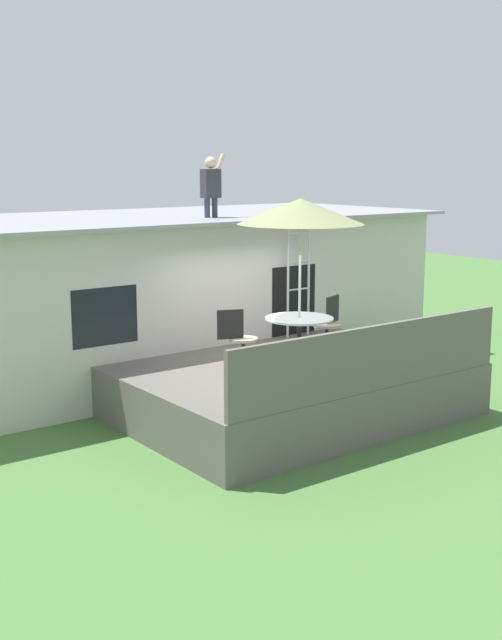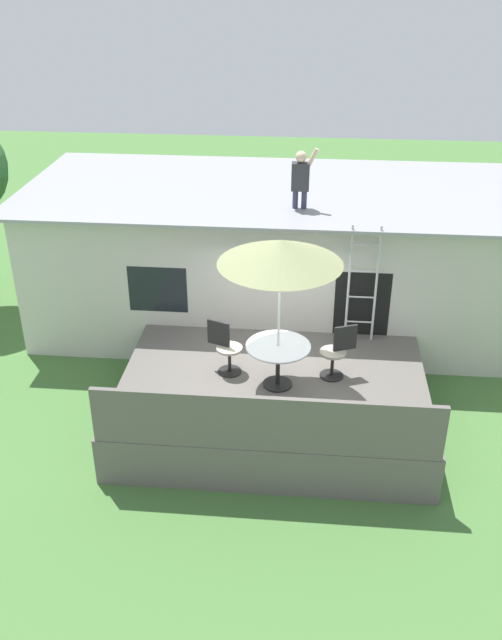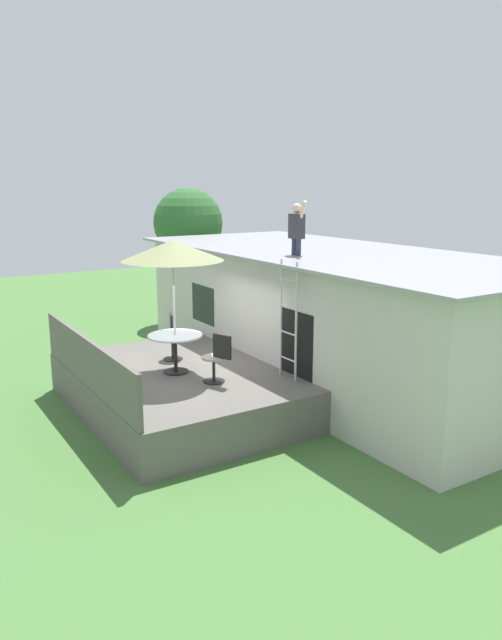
% 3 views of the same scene
% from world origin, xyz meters
% --- Properties ---
extents(ground_plane, '(40.00, 40.00, 0.00)m').
position_xyz_m(ground_plane, '(0.00, 0.00, 0.00)').
color(ground_plane, '#477538').
extents(house, '(10.50, 4.50, 2.91)m').
position_xyz_m(house, '(0.00, 3.60, 1.46)').
color(house, beige).
rests_on(house, ground).
extents(deck, '(5.06, 3.91, 0.80)m').
position_xyz_m(deck, '(0.00, 0.00, 0.40)').
color(deck, '#605B56').
rests_on(deck, ground).
extents(deck_railing, '(4.96, 0.08, 0.90)m').
position_xyz_m(deck_railing, '(0.00, -1.90, 1.25)').
color(deck_railing, '#605B56').
rests_on(deck_railing, deck).
extents(patio_table, '(1.04, 1.04, 0.74)m').
position_xyz_m(patio_table, '(0.08, -0.22, 1.39)').
color(patio_table, black).
rests_on(patio_table, deck).
extents(patio_umbrella, '(1.90, 1.90, 2.54)m').
position_xyz_m(patio_umbrella, '(0.08, -0.22, 3.15)').
color(patio_umbrella, silver).
rests_on(patio_umbrella, deck).
extents(step_ladder, '(0.52, 0.04, 2.20)m').
position_xyz_m(step_ladder, '(1.45, 1.43, 1.90)').
color(step_ladder, silver).
rests_on(step_ladder, deck).
extents(person_figure, '(0.47, 0.20, 1.11)m').
position_xyz_m(person_figure, '(0.29, 2.45, 3.52)').
color(person_figure, '#33384C').
rests_on(person_figure, house).
extents(patio_chair_left, '(0.60, 0.44, 0.92)m').
position_xyz_m(patio_chair_left, '(-0.82, 0.12, 1.26)').
color(patio_chair_left, black).
rests_on(patio_chair_left, deck).
extents(patio_chair_right, '(0.60, 0.44, 0.92)m').
position_xyz_m(patio_chair_right, '(1.03, 0.15, 1.26)').
color(patio_chair_right, black).
rests_on(patio_chair_right, deck).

